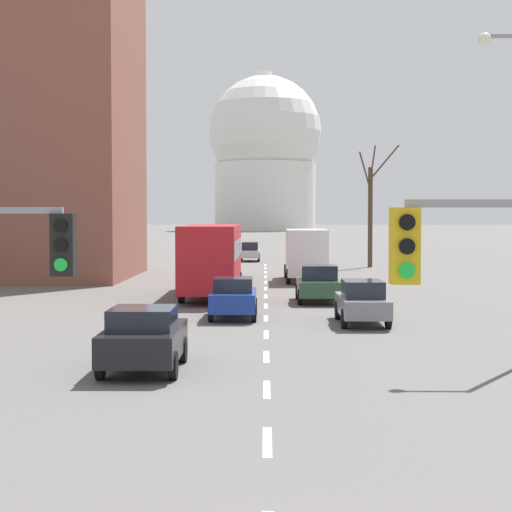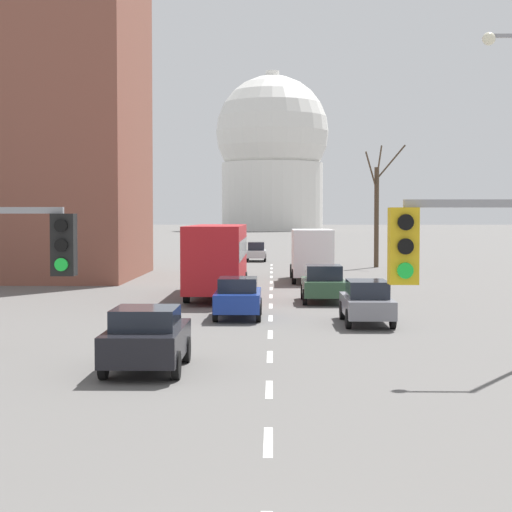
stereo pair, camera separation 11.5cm
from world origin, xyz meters
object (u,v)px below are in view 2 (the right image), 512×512
(sedan_far_left, at_px, (367,302))
(delivery_truck, at_px, (311,253))
(sedan_near_left, at_px, (323,283))
(traffic_signal_near_right, at_px, (509,268))
(sedan_mid_centre, at_px, (147,338))
(sedan_near_right, at_px, (238,297))
(city_bus, at_px, (218,255))
(sedan_far_right, at_px, (256,252))

(sedan_far_left, height_order, delivery_truck, delivery_truck)
(sedan_near_left, relative_size, sedan_far_left, 0.96)
(traffic_signal_near_right, height_order, sedan_near_left, traffic_signal_near_right)
(sedan_near_left, distance_m, sedan_far_left, 7.96)
(sedan_mid_centre, xyz_separation_m, delivery_truck, (5.52, 29.99, 0.86))
(sedan_near_right, bearing_deg, sedan_mid_centre, -99.47)
(sedan_near_right, bearing_deg, traffic_signal_near_right, -78.99)
(traffic_signal_near_right, xyz_separation_m, city_bus, (-5.63, 30.93, -1.22))
(sedan_near_left, relative_size, city_bus, 0.38)
(sedan_near_left, bearing_deg, sedan_far_right, 95.96)
(sedan_far_right, bearing_deg, sedan_near_right, -89.87)
(traffic_signal_near_right, height_order, sedan_mid_centre, traffic_signal_near_right)
(sedan_near_left, distance_m, sedan_mid_centre, 18.22)
(sedan_near_right, bearing_deg, delivery_truck, 79.00)
(traffic_signal_near_right, relative_size, sedan_near_right, 1.13)
(city_bus, bearing_deg, sedan_near_left, -29.27)
(traffic_signal_near_right, bearing_deg, sedan_near_left, 91.29)
(traffic_signal_near_right, distance_m, sedan_far_left, 20.40)
(sedan_far_left, bearing_deg, delivery_truck, 93.02)
(traffic_signal_near_right, height_order, sedan_near_right, traffic_signal_near_right)
(city_bus, bearing_deg, delivery_truck, 62.93)
(sedan_near_right, xyz_separation_m, delivery_truck, (3.66, 18.81, 0.89))
(sedan_mid_centre, xyz_separation_m, sedan_far_right, (1.77, 53.10, -0.00))
(traffic_signal_near_right, distance_m, sedan_mid_centre, 12.62)
(traffic_signal_near_right, relative_size, sedan_far_right, 1.01)
(traffic_signal_near_right, bearing_deg, sedan_mid_centre, 119.69)
(sedan_near_right, xyz_separation_m, sedan_far_right, (-0.09, 41.92, 0.02))
(sedan_far_right, distance_m, city_bus, 32.98)
(city_bus, bearing_deg, sedan_far_right, 87.80)
(delivery_truck, bearing_deg, city_bus, -117.07)
(traffic_signal_near_right, distance_m, sedan_far_right, 64.06)
(sedan_near_right, xyz_separation_m, sedan_mid_centre, (-1.86, -11.18, 0.03))
(city_bus, distance_m, delivery_truck, 11.03)
(sedan_near_right, relative_size, sedan_far_right, 0.90)
(sedan_near_right, bearing_deg, sedan_far_left, -19.61)
(sedan_near_right, distance_m, city_bus, 9.18)
(sedan_far_right, bearing_deg, sedan_far_left, -83.68)
(sedan_mid_centre, bearing_deg, sedan_far_left, 55.17)
(traffic_signal_near_right, bearing_deg, sedan_far_right, 93.91)
(traffic_signal_near_right, height_order, sedan_far_right, traffic_signal_near_right)
(sedan_mid_centre, relative_size, delivery_truck, 0.55)
(sedan_near_right, height_order, sedan_mid_centre, sedan_mid_centre)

